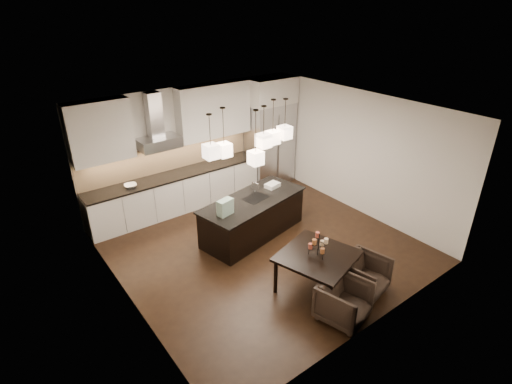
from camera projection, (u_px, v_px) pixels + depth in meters
floor at (262, 246)px, 8.19m from camera, size 5.50×5.50×0.02m
ceiling at (263, 111)px, 6.93m from camera, size 5.50×5.50×0.02m
wall_back at (192, 145)px, 9.53m from camera, size 5.50×0.02×2.80m
wall_front at (383, 251)px, 5.59m from camera, size 5.50×0.02×2.80m
wall_left at (119, 231)px, 6.07m from camera, size 0.02×5.50×2.80m
wall_right at (358, 153)px, 9.05m from camera, size 0.02×5.50×2.80m
refrigerator at (270, 144)px, 10.54m from camera, size 1.20×0.72×2.15m
fridge_panel at (271, 91)px, 9.91m from camera, size 1.26×0.72×0.65m
lower_cabinets at (178, 192)px, 9.39m from camera, size 4.21×0.62×0.88m
countertop at (176, 175)px, 9.18m from camera, size 4.21×0.66×0.04m
backsplash at (169, 157)px, 9.25m from camera, size 4.21×0.02×0.63m
upper_cab_left at (100, 132)px, 7.91m from camera, size 1.25×0.35×1.25m
upper_cab_right at (214, 111)px, 9.35m from camera, size 1.85×0.35×1.25m
hood_canopy at (159, 143)px, 8.69m from camera, size 0.90×0.52×0.24m
hood_chimney at (154, 115)px, 8.50m from camera, size 0.30×0.28×0.96m
fruit_bowl at (130, 186)px, 8.53m from camera, size 0.31×0.31×0.06m
island_body at (253, 217)px, 8.41m from camera, size 2.43×1.35×0.81m
island_top at (253, 200)px, 8.22m from camera, size 2.52×1.44×0.04m
faucet at (252, 189)px, 8.25m from camera, size 0.13×0.23×0.35m
tote_bag at (225, 207)px, 7.57m from camera, size 0.34×0.22×0.31m
food_container at (272, 185)px, 8.69m from camera, size 0.35×0.28×0.09m
dining_table at (316, 272)px, 6.86m from camera, size 1.45×1.45×0.70m
candelabra at (318, 245)px, 6.61m from camera, size 0.42×0.42×0.41m
candle_a at (322, 243)px, 6.72m from camera, size 0.09×0.09×0.09m
candle_b at (310, 246)px, 6.64m from camera, size 0.09×0.09×0.09m
candle_c at (322, 251)px, 6.52m from camera, size 0.09×0.09×0.09m
candle_d at (317, 235)px, 6.68m from camera, size 0.09×0.09×0.09m
candle_e at (314, 242)px, 6.49m from camera, size 0.09×0.09×0.09m
candle_f at (326, 241)px, 6.51m from camera, size 0.09×0.09×0.09m
armchair_left at (344, 301)px, 6.22m from camera, size 0.88×0.89×0.67m
armchair_right at (365, 275)px, 6.80m from camera, size 0.84×0.85×0.66m
pendant_a at (211, 151)px, 7.09m from camera, size 0.24×0.24×0.26m
pendant_b at (224, 150)px, 7.54m from camera, size 0.24×0.24×0.26m
pendant_c at (264, 141)px, 7.59m from camera, size 0.24×0.24×0.26m
pendant_d at (273, 137)px, 8.08m from camera, size 0.24×0.24×0.26m
pendant_e at (285, 132)px, 8.09m from camera, size 0.24×0.24×0.26m
pendant_f at (256, 158)px, 7.44m from camera, size 0.24×0.24×0.26m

